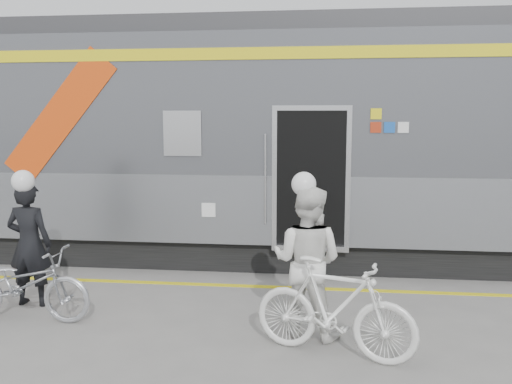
# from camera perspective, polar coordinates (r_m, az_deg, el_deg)

# --- Properties ---
(ground) EXTENTS (90.00, 90.00, 0.00)m
(ground) POSITION_cam_1_polar(r_m,az_deg,el_deg) (6.23, -5.22, -15.82)
(ground) COLOR slate
(ground) RESTS_ON ground
(train) EXTENTS (24.00, 3.17, 4.10)m
(train) POSITION_cam_1_polar(r_m,az_deg,el_deg) (10.05, -6.66, 5.29)
(train) COLOR black
(train) RESTS_ON ground
(safety_strip) EXTENTS (24.00, 0.12, 0.01)m
(safety_strip) POSITION_cam_1_polar(r_m,az_deg,el_deg) (8.21, -2.09, -9.82)
(safety_strip) COLOR yellow
(safety_strip) RESTS_ON ground
(man) EXTENTS (0.62, 0.41, 1.66)m
(man) POSITION_cam_1_polar(r_m,az_deg,el_deg) (7.82, -22.75, -5.06)
(man) COLOR black
(man) RESTS_ON ground
(bicycle_left) EXTENTS (1.76, 0.65, 0.92)m
(bicycle_left) POSITION_cam_1_polar(r_m,az_deg,el_deg) (7.35, -23.34, -8.91)
(bicycle_left) COLOR #B1B3B9
(bicycle_left) RESTS_ON ground
(woman) EXTENTS (1.01, 0.89, 1.74)m
(woman) POSITION_cam_1_polar(r_m,az_deg,el_deg) (6.26, 5.40, -7.29)
(woman) COLOR white
(woman) RESTS_ON ground
(bicycle_right) EXTENTS (1.82, 1.02, 1.05)m
(bicycle_right) POSITION_cam_1_polar(r_m,az_deg,el_deg) (5.84, 8.24, -11.99)
(bicycle_right) COLOR white
(bicycle_right) RESTS_ON ground
(helmet_man) EXTENTS (0.29, 0.29, 0.29)m
(helmet_man) POSITION_cam_1_polar(r_m,az_deg,el_deg) (7.67, -23.14, 2.07)
(helmet_man) COLOR white
(helmet_man) RESTS_ON man
(helmet_woman) EXTENTS (0.28, 0.28, 0.28)m
(helmet_woman) POSITION_cam_1_polar(r_m,az_deg,el_deg) (6.07, 5.52, 1.93)
(helmet_woman) COLOR white
(helmet_woman) RESTS_ON woman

